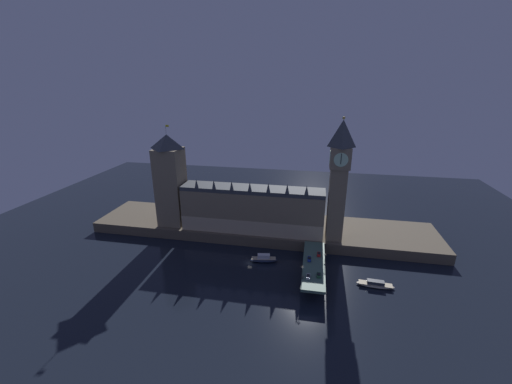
{
  "coord_description": "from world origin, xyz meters",
  "views": [
    {
      "loc": [
        31.57,
        -147.22,
        94.17
      ],
      "look_at": [
        -0.28,
        20.0,
        34.8
      ],
      "focal_mm": 22.0,
      "sensor_mm": 36.0,
      "label": 1
    }
  ],
  "objects_px": {
    "car_southbound_lead": "(319,275)",
    "car_southbound_trail": "(319,254)",
    "clock_tower": "(339,178)",
    "boat_upstream": "(264,259)",
    "car_northbound_trail": "(308,276)",
    "boat_downstream": "(375,284)",
    "victoria_tower": "(171,180)",
    "street_lamp_mid": "(325,258)",
    "car_northbound_lead": "(309,259)",
    "pedestrian_near_rail": "(303,277)",
    "street_lamp_near": "(302,271)"
  },
  "relations": [
    {
      "from": "car_southbound_lead",
      "to": "car_southbound_trail",
      "type": "relative_size",
      "value": 1.01
    },
    {
      "from": "clock_tower",
      "to": "boat_upstream",
      "type": "distance_m",
      "value": 61.65
    },
    {
      "from": "car_northbound_trail",
      "to": "boat_downstream",
      "type": "distance_m",
      "value": 34.42
    },
    {
      "from": "victoria_tower",
      "to": "street_lamp_mid",
      "type": "relative_size",
      "value": 10.6
    },
    {
      "from": "car_northbound_lead",
      "to": "car_northbound_trail",
      "type": "xyz_separation_m",
      "value": [
        0.0,
        -16.05,
        0.06
      ]
    },
    {
      "from": "clock_tower",
      "to": "car_northbound_trail",
      "type": "height_order",
      "value": "clock_tower"
    },
    {
      "from": "pedestrian_near_rail",
      "to": "boat_upstream",
      "type": "xyz_separation_m",
      "value": [
        -22.41,
        22.23,
        -6.24
      ]
    },
    {
      "from": "car_southbound_trail",
      "to": "street_lamp_near",
      "type": "bearing_deg",
      "value": -108.63
    },
    {
      "from": "car_southbound_trail",
      "to": "pedestrian_near_rail",
      "type": "bearing_deg",
      "value": -107.99
    },
    {
      "from": "street_lamp_near",
      "to": "pedestrian_near_rail",
      "type": "bearing_deg",
      "value": 41.82
    },
    {
      "from": "clock_tower",
      "to": "pedestrian_near_rail",
      "type": "bearing_deg",
      "value": -109.09
    },
    {
      "from": "car_southbound_lead",
      "to": "car_northbound_lead",
      "type": "bearing_deg",
      "value": 109.61
    },
    {
      "from": "clock_tower",
      "to": "boat_downstream",
      "type": "bearing_deg",
      "value": -61.49
    },
    {
      "from": "car_northbound_trail",
      "to": "street_lamp_near",
      "type": "relative_size",
      "value": 0.55
    },
    {
      "from": "clock_tower",
      "to": "boat_downstream",
      "type": "relative_size",
      "value": 3.95
    },
    {
      "from": "victoria_tower",
      "to": "car_southbound_trail",
      "type": "xyz_separation_m",
      "value": [
        94.46,
        -26.23,
        -27.94
      ]
    },
    {
      "from": "car_northbound_trail",
      "to": "street_lamp_mid",
      "type": "relative_size",
      "value": 0.63
    },
    {
      "from": "car_northbound_lead",
      "to": "boat_downstream",
      "type": "bearing_deg",
      "value": -11.68
    },
    {
      "from": "car_southbound_trail",
      "to": "boat_upstream",
      "type": "relative_size",
      "value": 0.26
    },
    {
      "from": "boat_upstream",
      "to": "car_southbound_lead",
      "type": "bearing_deg",
      "value": -32.6
    },
    {
      "from": "car_northbound_trail",
      "to": "car_southbound_trail",
      "type": "xyz_separation_m",
      "value": [
        4.89,
        21.71,
        -0.03
      ]
    },
    {
      "from": "street_lamp_near",
      "to": "boat_upstream",
      "type": "height_order",
      "value": "street_lamp_near"
    },
    {
      "from": "victoria_tower",
      "to": "street_lamp_near",
      "type": "relative_size",
      "value": 9.32
    },
    {
      "from": "car_northbound_trail",
      "to": "street_lamp_near",
      "type": "height_order",
      "value": "street_lamp_near"
    },
    {
      "from": "clock_tower",
      "to": "boat_downstream",
      "type": "height_order",
      "value": "clock_tower"
    },
    {
      "from": "victoria_tower",
      "to": "car_southbound_trail",
      "type": "bearing_deg",
      "value": -15.52
    },
    {
      "from": "victoria_tower",
      "to": "car_southbound_lead",
      "type": "height_order",
      "value": "victoria_tower"
    },
    {
      "from": "car_northbound_trail",
      "to": "street_lamp_mid",
      "type": "height_order",
      "value": "street_lamp_mid"
    },
    {
      "from": "car_southbound_lead",
      "to": "street_lamp_mid",
      "type": "xyz_separation_m",
      "value": [
        2.85,
        11.16,
        3.16
      ]
    },
    {
      "from": "boat_upstream",
      "to": "car_northbound_trail",
      "type": "bearing_deg",
      "value": -40.65
    },
    {
      "from": "pedestrian_near_rail",
      "to": "street_lamp_mid",
      "type": "bearing_deg",
      "value": 54.65
    },
    {
      "from": "clock_tower",
      "to": "car_southbound_trail",
      "type": "bearing_deg",
      "value": -110.17
    },
    {
      "from": "car_northbound_trail",
      "to": "pedestrian_near_rail",
      "type": "xyz_separation_m",
      "value": [
        -2.45,
        -0.89,
        0.08
      ]
    },
    {
      "from": "street_lamp_mid",
      "to": "boat_downstream",
      "type": "relative_size",
      "value": 0.34
    },
    {
      "from": "car_northbound_lead",
      "to": "pedestrian_near_rail",
      "type": "relative_size",
      "value": 3.0
    },
    {
      "from": "car_northbound_lead",
      "to": "street_lamp_near",
      "type": "height_order",
      "value": "street_lamp_near"
    },
    {
      "from": "boat_upstream",
      "to": "boat_downstream",
      "type": "distance_m",
      "value": 58.55
    },
    {
      "from": "victoria_tower",
      "to": "boat_downstream",
      "type": "relative_size",
      "value": 3.56
    },
    {
      "from": "street_lamp_mid",
      "to": "clock_tower",
      "type": "bearing_deg",
      "value": 79.87
    },
    {
      "from": "street_lamp_mid",
      "to": "boat_downstream",
      "type": "distance_m",
      "value": 26.87
    },
    {
      "from": "car_northbound_trail",
      "to": "clock_tower",
      "type": "bearing_deg",
      "value": 73.4
    },
    {
      "from": "car_southbound_trail",
      "to": "boat_upstream",
      "type": "bearing_deg",
      "value": -179.28
    },
    {
      "from": "car_northbound_lead",
      "to": "boat_upstream",
      "type": "bearing_deg",
      "value": 168.0
    },
    {
      "from": "car_southbound_lead",
      "to": "car_southbound_trail",
      "type": "bearing_deg",
      "value": 90.0
    },
    {
      "from": "street_lamp_mid",
      "to": "victoria_tower",
      "type": "bearing_deg",
      "value": 160.49
    },
    {
      "from": "car_northbound_lead",
      "to": "boat_upstream",
      "type": "height_order",
      "value": "car_northbound_lead"
    },
    {
      "from": "pedestrian_near_rail",
      "to": "boat_downstream",
      "type": "height_order",
      "value": "pedestrian_near_rail"
    },
    {
      "from": "pedestrian_near_rail",
      "to": "car_southbound_lead",
      "type": "bearing_deg",
      "value": 23.6
    },
    {
      "from": "victoria_tower",
      "to": "pedestrian_near_rail",
      "type": "height_order",
      "value": "victoria_tower"
    },
    {
      "from": "car_northbound_lead",
      "to": "boat_upstream",
      "type": "xyz_separation_m",
      "value": [
        -24.85,
        5.28,
        -6.1
      ]
    }
  ]
}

